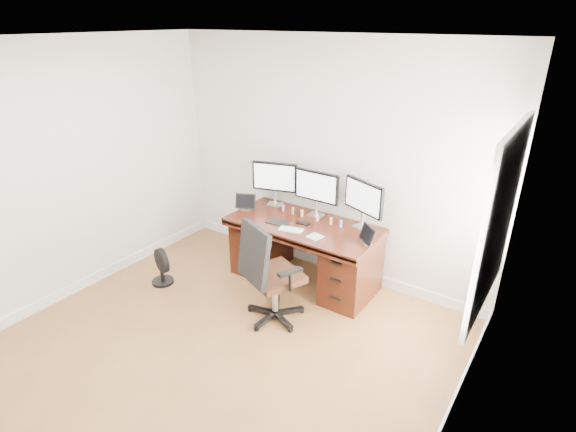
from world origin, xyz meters
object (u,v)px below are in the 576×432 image
Objects in this scene: monitor_center at (316,188)px; floor_fan at (161,267)px; desk at (304,250)px; keyboard at (291,230)px; office_chair at (271,289)px.

floor_fan is at bearing -137.31° from monitor_center.
floor_fan is 0.78× the size of monitor_center.
keyboard is at bearing -92.94° from desk.
desk is 0.44m from keyboard.
office_chair reaches higher than desk.
office_chair is 0.70m from keyboard.
office_chair reaches higher than keyboard.
desk is 0.82m from office_chair.
keyboard reaches higher than floor_fan.
floor_fan is 2.00m from monitor_center.
monitor_center reaches higher than keyboard.
monitor_center is (1.33, 1.21, 0.88)m from floor_fan.
desk is 0.72m from monitor_center.
floor_fan is at bearing -150.90° from office_chair.
monitor_center is 0.59m from keyboard.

